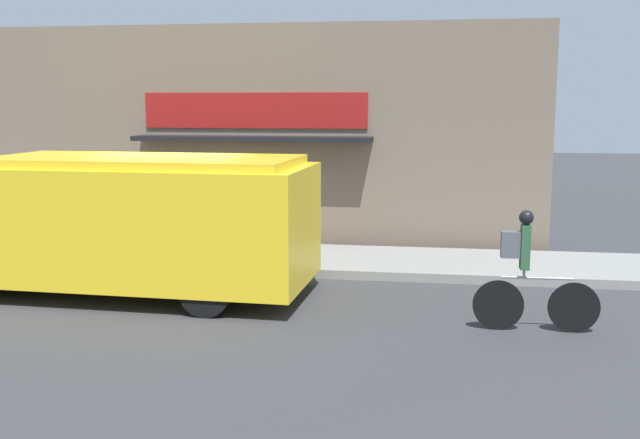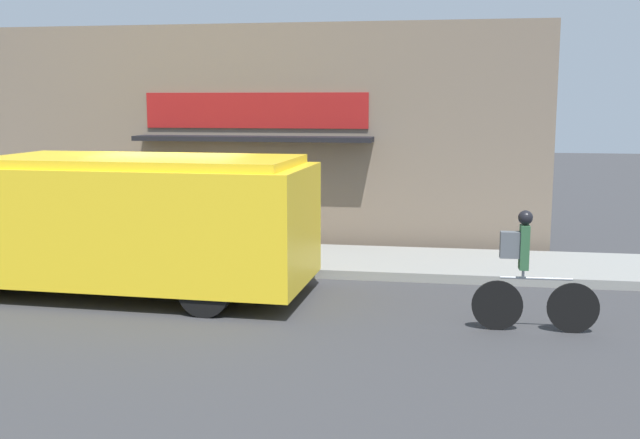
% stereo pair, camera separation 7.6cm
% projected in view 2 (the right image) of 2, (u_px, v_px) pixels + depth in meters
% --- Properties ---
extents(ground_plane, '(70.00, 70.00, 0.00)m').
position_uv_depth(ground_plane, '(178.00, 273.00, 13.68)').
color(ground_plane, '#38383A').
extents(sidewalk, '(28.00, 2.40, 0.16)m').
position_uv_depth(sidewalk, '(199.00, 256.00, 14.84)').
color(sidewalk, gray).
rests_on(sidewalk, ground_plane).
extents(storefront, '(13.85, 0.82, 4.72)m').
position_uv_depth(storefront, '(222.00, 137.00, 16.03)').
color(storefront, '#756656').
rests_on(storefront, ground_plane).
extents(school_bus, '(6.83, 2.97, 2.24)m').
position_uv_depth(school_bus, '(123.00, 222.00, 12.12)').
color(school_bus, yellow).
rests_on(school_bus, ground_plane).
extents(cyclist, '(1.70, 0.20, 1.67)m').
position_uv_depth(cyclist, '(528.00, 275.00, 10.13)').
color(cyclist, black).
rests_on(cyclist, ground_plane).
extents(trash_bin, '(0.48, 0.48, 0.79)m').
position_uv_depth(trash_bin, '(65.00, 223.00, 15.88)').
color(trash_bin, '#38383D').
rests_on(trash_bin, sidewalk).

